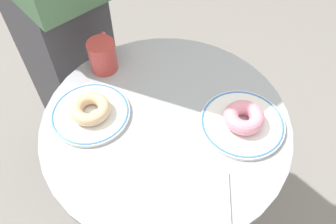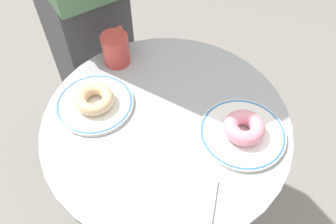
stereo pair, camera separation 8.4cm
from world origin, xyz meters
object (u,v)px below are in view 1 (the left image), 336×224
Objects in this scene: coffee_mug at (103,55)px; cafe_table at (166,168)px; donut_pink_frosted at (244,117)px; plate_left at (91,113)px; plate_right at (242,123)px; donut_glazed at (90,109)px; paper_napkin at (198,199)px.

cafe_table is at bearing -53.28° from coffee_mug.
plate_left is at bearing 169.71° from donut_pink_frosted.
plate_right is (0.38, -0.07, 0.00)m from plate_left.
plate_left is at bearing 169.71° from plate_right.
plate_left reaches higher than cafe_table.
donut_glazed is (0.00, -0.00, 0.02)m from plate_left.
plate_left is 1.98× the size of donut_glazed.
plate_right reaches higher than paper_napkin.
donut_pink_frosted is 0.75× the size of paper_napkin.
donut_pink_frosted is (0.38, -0.07, 0.02)m from plate_left.
donut_glazed is at bearing 169.99° from plate_right.
cafe_table is 0.34m from paper_napkin.
plate_left is at bearing 141.21° from donut_glazed.
paper_napkin is (-0.14, -0.19, -0.03)m from donut_pink_frosted.
plate_left is 0.96× the size of plate_right.
cafe_table is 3.56× the size of plate_right.
coffee_mug reaches higher than plate_right.
donut_glazed reaches higher than paper_napkin.
donut_pink_frosted is 0.24m from paper_napkin.
donut_glazed reaches higher than cafe_table.
donut_pink_frosted is at bearing -10.29° from plate_left.
coffee_mug reaches higher than paper_napkin.
cafe_table is 3.72× the size of plate_left.
cafe_table is at bearing 170.68° from donut_pink_frosted.
donut_pink_frosted reaches higher than plate_right.
cafe_table is 0.34m from donut_pink_frosted.
donut_glazed reaches higher than plate_right.
plate_left is at bearing 133.11° from paper_napkin.
plate_right is at bearing -10.01° from donut_glazed.
coffee_mug reaches higher than cafe_table.
plate_right is at bearing -9.32° from cafe_table.
coffee_mug is at bearing 80.01° from donut_glazed.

